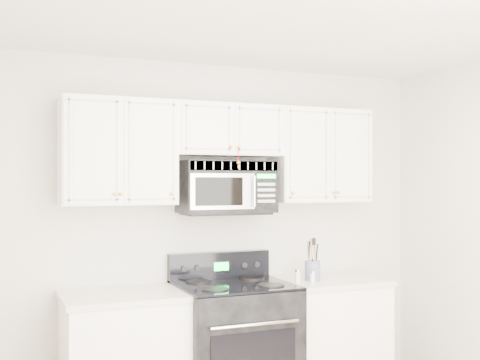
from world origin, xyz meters
TOP-DOWN VIEW (x-y plane):
  - room at (0.00, 0.00)m, footprint 3.51×3.51m
  - base_cabinet_right at (0.80, 1.44)m, footprint 0.86×0.65m
  - range at (-0.00, 1.41)m, footprint 0.82×0.74m
  - upper_cabinets at (0.00, 1.58)m, footprint 2.44×0.37m
  - microwave at (-0.00, 1.57)m, footprint 0.71×0.41m
  - utensil_crock at (0.65, 1.41)m, footprint 0.12×0.12m
  - shaker_salt at (0.49, 1.34)m, footprint 0.04×0.04m
  - shaker_pepper at (0.59, 1.28)m, footprint 0.04×0.04m

SIDE VIEW (x-z plane):
  - base_cabinet_right at x=0.80m, z-range -0.03..0.89m
  - range at x=0.00m, z-range -0.08..1.05m
  - shaker_pepper at x=0.59m, z-range 0.92..1.01m
  - shaker_salt at x=0.49m, z-range 0.92..1.02m
  - utensil_crock at x=0.65m, z-range 0.84..1.17m
  - room at x=0.00m, z-range 0.00..2.60m
  - microwave at x=0.00m, z-range 1.45..1.84m
  - upper_cabinets at x=0.00m, z-range 1.56..2.31m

